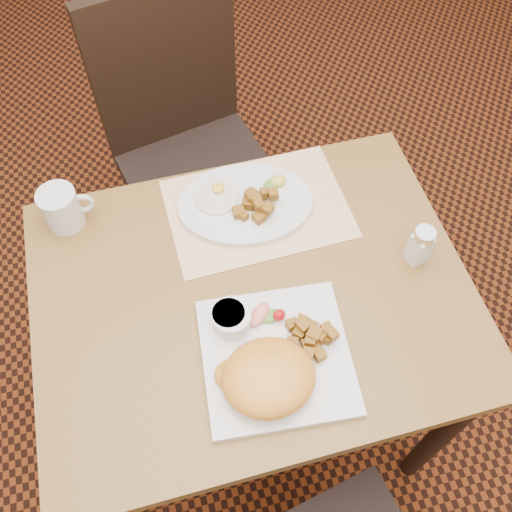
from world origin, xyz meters
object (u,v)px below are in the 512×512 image
object	(u,v)px
chair_far	(187,139)
salt_shaker	(420,245)
plate_square	(276,357)
coffee_mug	(62,208)
plate_oval	(245,204)
table	(253,315)

from	to	relation	value
chair_far	salt_shaker	size ratio (longest dim) A/B	9.70
chair_far	plate_square	world-z (taller)	chair_far
chair_far	coffee_mug	distance (m)	0.56
plate_square	plate_oval	xyz separation A→B (m)	(0.03, 0.37, 0.00)
chair_far	salt_shaker	world-z (taller)	chair_far
plate_oval	salt_shaker	world-z (taller)	salt_shaker
coffee_mug	table	bearing A→B (deg)	-38.48
chair_far	coffee_mug	size ratio (longest dim) A/B	8.44
chair_far	coffee_mug	bearing A→B (deg)	37.41
plate_oval	coffee_mug	world-z (taller)	coffee_mug
table	plate_oval	distance (m)	0.25
table	plate_square	world-z (taller)	plate_square
table	plate_square	bearing A→B (deg)	-87.69
plate_oval	chair_far	bearing A→B (deg)	98.72
salt_shaker	plate_square	bearing A→B (deg)	-157.82
plate_oval	coffee_mug	bearing A→B (deg)	170.83
chair_far	salt_shaker	distance (m)	0.82
coffee_mug	plate_square	bearing A→B (deg)	-50.36
coffee_mug	salt_shaker	bearing A→B (deg)	-22.37
chair_far	plate_square	xyz separation A→B (m)	(0.03, -0.82, 0.22)
table	chair_far	xyz separation A→B (m)	(-0.03, 0.66, -0.10)
plate_oval	salt_shaker	size ratio (longest dim) A/B	3.05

